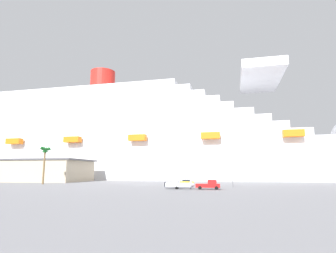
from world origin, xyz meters
The scene contains 9 objects.
ground_plane centered at (0.00, 30.00, 0.00)m, with size 600.00×600.00×0.00m, color gray.
cruise_ship centered at (-11.99, 60.29, 18.41)m, with size 231.48×58.47×68.91m.
terminal_building centered at (-56.48, 26.59, 4.52)m, with size 55.96×26.89×8.99m.
pickup_truck centered at (20.06, -16.52, 1.04)m, with size 5.68×2.48×2.20m.
small_boat_on_trailer centered at (13.65, -16.24, 0.96)m, with size 8.30×2.41×2.15m.
palm_tree centered at (-32.80, 2.38, 9.82)m, with size 3.52×3.56×12.22m.
street_lamp centered at (26.31, -7.42, 5.26)m, with size 0.56×0.56×8.09m.
parked_car_yellow_taxi centered at (13.39, 6.58, 0.83)m, with size 4.33×2.10×1.58m.
parked_car_silver_sedan centered at (-52.42, 21.88, 0.83)m, with size 5.01×2.63×1.58m.
Camera 1 is at (19.37, -83.18, 4.09)m, focal length 29.88 mm.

